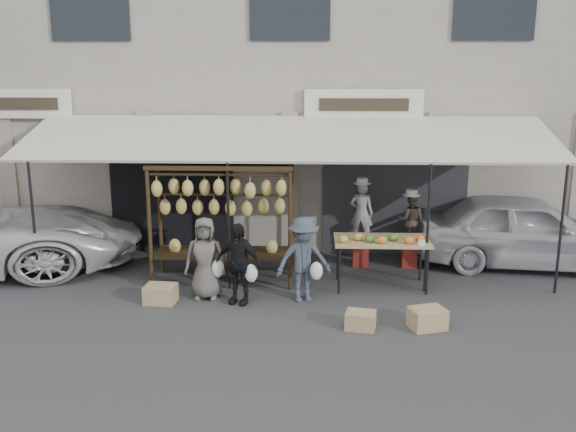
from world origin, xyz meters
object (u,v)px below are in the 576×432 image
(banana_rack, at_px, (222,200))
(vendor_right, at_px, (411,220))
(crate_near_b, at_px, (427,318))
(crate_far, at_px, (161,294))
(produce_table, at_px, (382,241))
(customer_mid, at_px, (238,264))
(customer_right, at_px, (303,259))
(sedan, at_px, (526,230))
(vendor_left, at_px, (361,213))
(crate_near_a, at_px, (361,320))
(customer_left, at_px, (205,258))

(banana_rack, relative_size, vendor_right, 2.43)
(crate_near_b, bearing_deg, banana_rack, 149.91)
(crate_far, bearing_deg, vendor_right, 25.37)
(produce_table, relative_size, customer_mid, 1.21)
(customer_mid, distance_m, crate_far, 1.44)
(banana_rack, distance_m, customer_right, 1.93)
(sedan, bearing_deg, banana_rack, 107.83)
(vendor_left, height_order, customer_right, vendor_left)
(produce_table, height_order, vendor_right, vendor_right)
(customer_right, height_order, crate_far, customer_right)
(crate_near_a, bearing_deg, vendor_left, 86.06)
(banana_rack, distance_m, vendor_right, 3.78)
(customer_mid, height_order, crate_near_a, customer_mid)
(banana_rack, xyz_separation_m, sedan, (5.89, 1.18, -0.84))
(customer_left, bearing_deg, sedan, 17.29)
(vendor_right, bearing_deg, sedan, -169.63)
(vendor_right, height_order, customer_left, vendor_right)
(vendor_left, distance_m, customer_right, 2.29)
(customer_left, distance_m, crate_near_a, 2.92)
(crate_near_a, xyz_separation_m, crate_near_b, (1.03, 0.05, 0.02))
(customer_left, distance_m, customer_right, 1.69)
(customer_mid, bearing_deg, produce_table, 37.04)
(banana_rack, relative_size, vendor_left, 2.05)
(crate_near_a, bearing_deg, customer_left, 154.72)
(produce_table, xyz_separation_m, customer_left, (-3.08, -0.62, -0.16))
(vendor_right, xyz_separation_m, crate_far, (-4.51, -2.14, -0.80))
(vendor_left, height_order, crate_near_a, vendor_left)
(vendor_left, relative_size, customer_mid, 0.91)
(vendor_left, relative_size, crate_near_b, 2.40)
(customer_mid, height_order, crate_near_b, customer_mid)
(vendor_left, xyz_separation_m, crate_near_a, (-0.22, -3.14, -0.94))
(produce_table, relative_size, sedan, 0.39)
(crate_far, bearing_deg, customer_left, 19.47)
(produce_table, xyz_separation_m, vendor_left, (-0.28, 1.30, 0.20))
(vendor_right, distance_m, crate_near_a, 3.42)
(customer_left, distance_m, sedan, 6.40)
(crate_far, distance_m, sedan, 7.21)
(vendor_left, bearing_deg, customer_right, 71.81)
(crate_far, xyz_separation_m, sedan, (6.82, 2.26, 0.58))
(crate_far, relative_size, sedan, 0.12)
(banana_rack, relative_size, crate_near_b, 4.92)
(customer_left, distance_m, customer_mid, 0.64)
(vendor_right, xyz_separation_m, customer_right, (-2.08, -1.94, -0.22))
(banana_rack, bearing_deg, crate_near_b, -30.09)
(sedan, bearing_deg, produce_table, 121.23)
(vendor_right, relative_size, sedan, 0.25)
(produce_table, distance_m, crate_far, 3.98)
(crate_near_a, bearing_deg, customer_right, 127.75)
(crate_near_a, bearing_deg, sedan, 42.70)
(produce_table, distance_m, vendor_left, 1.34)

